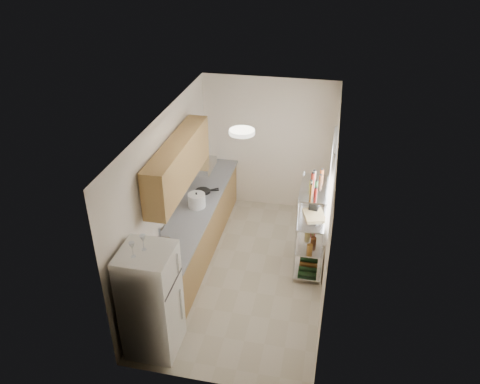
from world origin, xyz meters
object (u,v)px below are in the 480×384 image
object	(u,v)px
rice_cooker	(197,200)
espresso_machine	(315,202)
cutting_board	(314,215)
frying_pan_large	(202,191)
refrigerator	(151,301)

from	to	relation	value
rice_cooker	espresso_machine	distance (m)	1.91
cutting_board	espresso_machine	xyz separation A→B (m)	(-0.01, 0.20, 0.11)
rice_cooker	espresso_machine	world-z (taller)	espresso_machine
espresso_machine	cutting_board	bearing A→B (deg)	-76.96
frying_pan_large	cutting_board	distance (m)	2.03
rice_cooker	espresso_machine	size ratio (longest dim) A/B	1.13
rice_cooker	cutting_board	bearing A→B (deg)	-1.88
rice_cooker	espresso_machine	bearing A→B (deg)	4.10
espresso_machine	frying_pan_large	bearing A→B (deg)	179.82
cutting_board	espresso_machine	world-z (taller)	espresso_machine
refrigerator	cutting_board	world-z (taller)	refrigerator
rice_cooker	frying_pan_large	xyz separation A→B (m)	(-0.04, 0.47, -0.09)
rice_cooker	cutting_board	xyz separation A→B (m)	(1.91, -0.06, 0.01)
cutting_board	espresso_machine	distance (m)	0.23
refrigerator	frying_pan_large	xyz separation A→B (m)	(-0.06, 2.62, 0.14)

